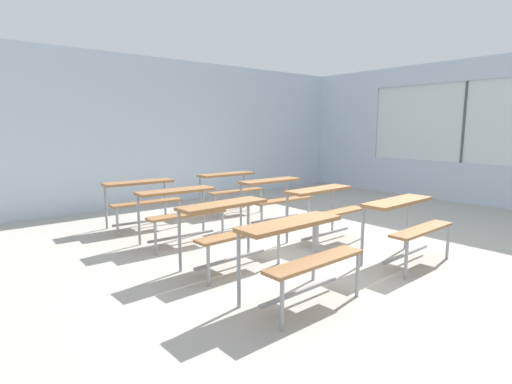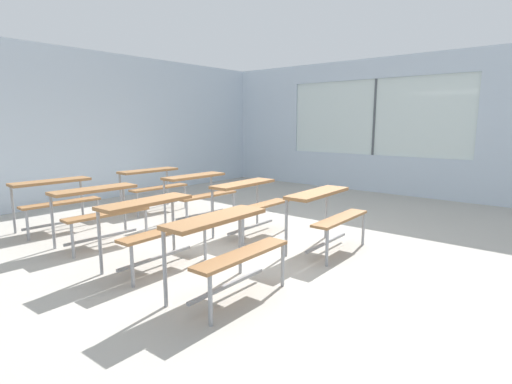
{
  "view_description": "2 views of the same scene",
  "coord_description": "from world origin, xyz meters",
  "px_view_note": "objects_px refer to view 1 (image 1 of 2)",
  "views": [
    {
      "loc": [
        -3.8,
        -3.3,
        1.6
      ],
      "look_at": [
        -0.36,
        0.89,
        0.72
      ],
      "focal_mm": 28.0,
      "sensor_mm": 36.0,
      "label": 1
    },
    {
      "loc": [
        -3.8,
        -3.3,
        1.6
      ],
      "look_at": [
        0.52,
        0.28,
        0.61
      ],
      "focal_mm": 28.0,
      "sensor_mm": 36.0,
      "label": 2
    }
  ],
  "objects_px": {
    "desk_bench_r0c1": "(406,216)",
    "desk_bench_r3c1": "(230,183)",
    "desk_bench_r0c0": "(299,242)",
    "desk_bench_r2c0": "(180,203)",
    "desk_bench_r2c1": "(274,191)",
    "desk_bench_r1c0": "(229,220)",
    "desk_bench_r1c1": "(325,202)",
    "desk_bench_r3c0": "(142,193)"
  },
  "relations": [
    {
      "from": "desk_bench_r1c0",
      "to": "desk_bench_r2c1",
      "type": "bearing_deg",
      "value": 32.06
    },
    {
      "from": "desk_bench_r0c1",
      "to": "desk_bench_r2c1",
      "type": "distance_m",
      "value": 2.39
    },
    {
      "from": "desk_bench_r0c0",
      "to": "desk_bench_r0c1",
      "type": "bearing_deg",
      "value": -2.22
    },
    {
      "from": "desk_bench_r1c1",
      "to": "desk_bench_r3c0",
      "type": "distance_m",
      "value": 2.9
    },
    {
      "from": "desk_bench_r0c0",
      "to": "desk_bench_r2c0",
      "type": "xyz_separation_m",
      "value": [
        0.09,
        2.38,
        0.0
      ]
    },
    {
      "from": "desk_bench_r1c1",
      "to": "desk_bench_r2c0",
      "type": "height_order",
      "value": "same"
    },
    {
      "from": "desk_bench_r0c1",
      "to": "desk_bench_r2c0",
      "type": "height_order",
      "value": "same"
    },
    {
      "from": "desk_bench_r0c0",
      "to": "desk_bench_r3c0",
      "type": "xyz_separation_m",
      "value": [
        0.05,
        3.55,
        0.0
      ]
    },
    {
      "from": "desk_bench_r3c0",
      "to": "desk_bench_r2c1",
      "type": "bearing_deg",
      "value": -31.13
    },
    {
      "from": "desk_bench_r0c0",
      "to": "desk_bench_r2c1",
      "type": "relative_size",
      "value": 0.99
    },
    {
      "from": "desk_bench_r0c1",
      "to": "desk_bench_r3c0",
      "type": "distance_m",
      "value": 3.97
    },
    {
      "from": "desk_bench_r3c1",
      "to": "desk_bench_r2c1",
      "type": "bearing_deg",
      "value": -86.41
    },
    {
      "from": "desk_bench_r0c1",
      "to": "desk_bench_r3c1",
      "type": "distance_m",
      "value": 3.61
    },
    {
      "from": "desk_bench_r2c0",
      "to": "desk_bench_r0c0",
      "type": "bearing_deg",
      "value": -89.95
    },
    {
      "from": "desk_bench_r1c0",
      "to": "desk_bench_r2c1",
      "type": "height_order",
      "value": "same"
    },
    {
      "from": "desk_bench_r1c0",
      "to": "desk_bench_r1c1",
      "type": "relative_size",
      "value": 1.01
    },
    {
      "from": "desk_bench_r1c0",
      "to": "desk_bench_r3c1",
      "type": "xyz_separation_m",
      "value": [
        1.76,
        2.43,
        0.0
      ]
    },
    {
      "from": "desk_bench_r2c0",
      "to": "desk_bench_r1c1",
      "type": "bearing_deg",
      "value": -33.71
    },
    {
      "from": "desk_bench_r1c1",
      "to": "desk_bench_r2c0",
      "type": "bearing_deg",
      "value": 142.64
    },
    {
      "from": "desk_bench_r3c1",
      "to": "desk_bench_r0c0",
      "type": "bearing_deg",
      "value": -114.23
    },
    {
      "from": "desk_bench_r0c1",
      "to": "desk_bench_r1c0",
      "type": "height_order",
      "value": "same"
    },
    {
      "from": "desk_bench_r1c0",
      "to": "desk_bench_r3c1",
      "type": "height_order",
      "value": "same"
    },
    {
      "from": "desk_bench_r1c0",
      "to": "desk_bench_r2c0",
      "type": "xyz_separation_m",
      "value": [
        0.05,
        1.24,
        0.0
      ]
    },
    {
      "from": "desk_bench_r2c0",
      "to": "desk_bench_r3c0",
      "type": "xyz_separation_m",
      "value": [
        -0.05,
        1.17,
        0.0
      ]
    },
    {
      "from": "desk_bench_r0c1",
      "to": "desk_bench_r3c0",
      "type": "height_order",
      "value": "same"
    },
    {
      "from": "desk_bench_r1c0",
      "to": "desk_bench_r3c0",
      "type": "height_order",
      "value": "same"
    },
    {
      "from": "desk_bench_r1c1",
      "to": "desk_bench_r2c1",
      "type": "xyz_separation_m",
      "value": [
        0.08,
        1.16,
        0.0
      ]
    },
    {
      "from": "desk_bench_r1c0",
      "to": "desk_bench_r1c1",
      "type": "distance_m",
      "value": 1.7
    },
    {
      "from": "desk_bench_r0c1",
      "to": "desk_bench_r2c0",
      "type": "xyz_separation_m",
      "value": [
        -1.67,
        2.41,
        0.0
      ]
    },
    {
      "from": "desk_bench_r1c1",
      "to": "desk_bench_r2c1",
      "type": "bearing_deg",
      "value": 84.47
    },
    {
      "from": "desk_bench_r0c0",
      "to": "desk_bench_r2c0",
      "type": "relative_size",
      "value": 0.99
    },
    {
      "from": "desk_bench_r3c1",
      "to": "desk_bench_r2c0",
      "type": "bearing_deg",
      "value": -142.58
    },
    {
      "from": "desk_bench_r0c0",
      "to": "desk_bench_r1c0",
      "type": "distance_m",
      "value": 1.15
    },
    {
      "from": "desk_bench_r0c1",
      "to": "desk_bench_r1c0",
      "type": "distance_m",
      "value": 2.09
    },
    {
      "from": "desk_bench_r2c0",
      "to": "desk_bench_r3c1",
      "type": "xyz_separation_m",
      "value": [
        1.7,
        1.19,
        0.0
      ]
    },
    {
      "from": "desk_bench_r0c0",
      "to": "desk_bench_r2c1",
      "type": "distance_m",
      "value": 2.98
    },
    {
      "from": "desk_bench_r0c0",
      "to": "desk_bench_r1c0",
      "type": "height_order",
      "value": "same"
    },
    {
      "from": "desk_bench_r3c0",
      "to": "desk_bench_r3c1",
      "type": "relative_size",
      "value": 1.0
    },
    {
      "from": "desk_bench_r1c0",
      "to": "desk_bench_r3c1",
      "type": "relative_size",
      "value": 1.0
    },
    {
      "from": "desk_bench_r1c0",
      "to": "desk_bench_r3c0",
      "type": "distance_m",
      "value": 2.41
    },
    {
      "from": "desk_bench_r0c1",
      "to": "desk_bench_r0c0",
      "type": "bearing_deg",
      "value": 177.29
    },
    {
      "from": "desk_bench_r1c1",
      "to": "desk_bench_r1c0",
      "type": "bearing_deg",
      "value": -179.77
    }
  ]
}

